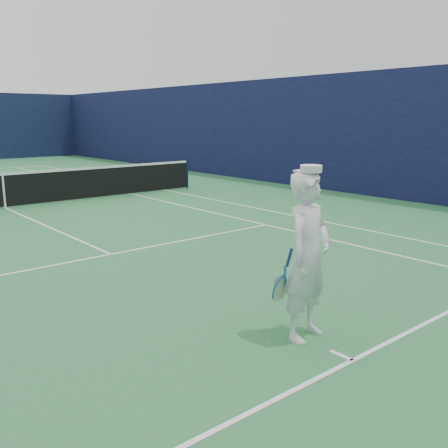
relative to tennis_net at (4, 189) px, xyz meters
name	(u,v)px	position (x,y,z in m)	size (l,w,h in m)	color
ground	(5,208)	(0.00, 0.00, -0.55)	(80.00, 80.00, 0.00)	#2B723E
court_markings	(5,208)	(0.00, 0.00, -0.55)	(11.03, 23.83, 0.01)	white
tennis_net	(4,189)	(0.00, 0.00, 0.00)	(12.88, 0.09, 1.07)	#141E4C
tennis_player	(308,256)	(0.07, -11.15, 0.44)	(0.87, 0.61, 2.03)	white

